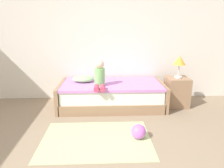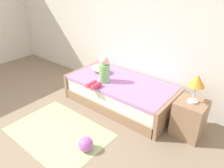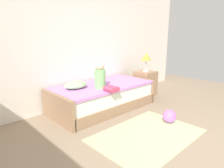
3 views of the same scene
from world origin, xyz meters
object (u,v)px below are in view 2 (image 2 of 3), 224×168
(pillow, at_px, (101,69))
(toy_ball, at_px, (86,144))
(bed, at_px, (120,93))
(table_lamp, at_px, (197,82))
(child_figure, at_px, (103,72))
(nightstand, at_px, (189,118))

(pillow, relative_size, toy_ball, 1.97)
(bed, height_order, table_lamp, table_lamp)
(child_figure, height_order, toy_ball, child_figure)
(bed, height_order, pillow, pillow)
(bed, xyz_separation_m, child_figure, (-0.23, -0.23, 0.46))
(child_figure, distance_m, pillow, 0.50)
(pillow, distance_m, toy_ball, 1.73)
(child_figure, bearing_deg, bed, 44.29)
(table_lamp, distance_m, toy_ball, 1.81)
(nightstand, distance_m, toy_ball, 1.63)
(nightstand, height_order, table_lamp, table_lamp)
(table_lamp, bearing_deg, toy_ball, -128.21)
(nightstand, bearing_deg, child_figure, -172.46)
(bed, bearing_deg, nightstand, -0.79)
(nightstand, relative_size, pillow, 1.36)
(pillow, bearing_deg, child_figure, -43.67)
(bed, relative_size, toy_ball, 9.46)
(bed, distance_m, child_figure, 0.56)
(bed, distance_m, pillow, 0.67)
(pillow, bearing_deg, bed, -9.81)
(bed, height_order, nightstand, nightstand)
(bed, relative_size, table_lamp, 4.69)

